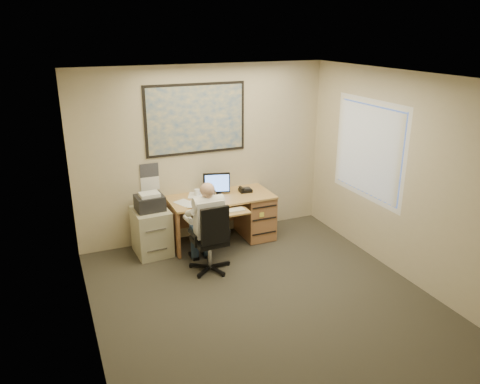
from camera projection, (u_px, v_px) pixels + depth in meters
name	position (u px, v px, depth m)	size (l,w,h in m)	color
room_shell	(268.00, 200.00, 5.28)	(4.00, 4.50, 2.70)	#312E26
desk	(241.00, 212.00, 7.41)	(1.60, 0.97, 1.08)	tan
world_map	(196.00, 119.00, 6.99)	(1.56, 0.03, 1.06)	#1E4C93
wall_calendar	(150.00, 177.00, 7.00)	(0.28, 0.01, 0.42)	white
window_blinds	(368.00, 150.00, 6.64)	(0.06, 1.40, 1.30)	white
filing_cabinet	(151.00, 227.00, 6.89)	(0.53, 0.62, 0.96)	#AFAB8D
office_chair	(211.00, 252.00, 6.41)	(0.62, 0.62, 1.00)	black
person	(208.00, 227.00, 6.36)	(0.53, 0.75, 1.27)	white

